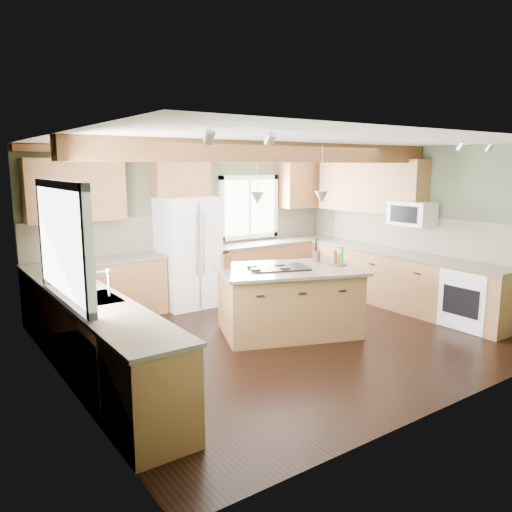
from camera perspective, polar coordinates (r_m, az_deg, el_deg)
floor at (r=6.89m, az=2.93°, el=-9.21°), size 5.60×5.60×0.00m
ceiling at (r=6.51m, az=3.14°, el=12.93°), size 5.60×5.60×0.00m
wall_back at (r=8.66m, az=-7.24°, el=3.58°), size 5.60×0.00×5.60m
wall_left at (r=5.35m, az=-21.31°, el=-1.18°), size 0.00×5.00×5.00m
wall_right at (r=8.58m, az=17.94°, el=3.09°), size 0.00×5.00×5.00m
ceiling_beam at (r=6.58m, az=2.58°, el=11.77°), size 5.55×0.26×0.26m
soffit_trim at (r=8.52m, az=-7.11°, el=11.83°), size 5.55×0.20×0.10m
backsplash_back at (r=8.66m, az=-7.18°, el=2.98°), size 5.58×0.03×0.58m
backsplash_right at (r=8.61m, az=17.58°, el=2.53°), size 0.03×3.70×0.58m
base_cab_back_left at (r=7.86m, az=-17.67°, el=-3.88°), size 2.02×0.60×0.88m
counter_back_left at (r=7.77m, az=-17.86°, el=-0.59°), size 2.06×0.64×0.04m
base_cab_back_right at (r=9.34m, az=1.85°, el=-1.21°), size 2.62×0.60×0.88m
counter_back_right at (r=9.26m, az=1.87°, el=1.58°), size 2.66×0.64×0.04m
base_cab_left at (r=5.69m, az=-17.91°, el=-9.29°), size 0.60×3.70×0.88m
counter_left at (r=5.56m, az=-18.17°, el=-4.81°), size 0.64×3.74×0.04m
base_cab_right at (r=8.52m, az=16.14°, el=-2.74°), size 0.60×3.70×0.88m
counter_right at (r=8.43m, az=16.29°, el=0.31°), size 0.64×3.74×0.04m
upper_cab_back_left at (r=7.71m, az=-19.99°, el=7.08°), size 1.40×0.35×0.90m
upper_cab_over_fridge at (r=8.31m, az=-8.65°, el=9.14°), size 0.96×0.35×0.70m
upper_cab_right at (r=8.96m, az=12.87°, el=7.79°), size 0.35×2.20×0.90m
upper_cab_back_corner at (r=9.76m, az=5.30°, el=8.19°), size 0.90×0.35×0.90m
window_left at (r=5.36m, az=-21.41°, el=1.55°), size 0.04×1.60×1.05m
window_back at (r=9.21m, az=-0.86°, el=5.61°), size 1.10×0.04×1.00m
sink at (r=5.56m, az=-18.17°, el=-4.76°), size 0.50×0.65×0.03m
faucet at (r=5.57m, az=-16.48°, el=-3.08°), size 0.02×0.02×0.28m
dishwasher at (r=4.55m, az=-12.71°, el=-14.20°), size 0.60×0.60×0.84m
oven at (r=7.79m, az=23.55°, el=-4.47°), size 0.60×0.72×0.84m
microwave at (r=8.35m, az=17.39°, el=4.67°), size 0.40×0.70×0.38m
pendant_left at (r=6.59m, az=0.15°, el=6.65°), size 0.18×0.18×0.16m
pendant_right at (r=6.87m, az=7.50°, el=6.70°), size 0.18×0.18×0.16m
refrigerator at (r=8.25m, az=-7.78°, el=0.42°), size 0.90×0.74×1.80m
island at (r=6.95m, az=3.76°, el=-5.24°), size 2.08×1.68×0.88m
island_top at (r=6.85m, az=3.80°, el=-1.52°), size 2.23×1.83×0.04m
cooktop at (r=6.80m, az=2.60°, el=-1.34°), size 0.92×0.77×0.02m
knife_block at (r=6.79m, az=-3.47°, el=-0.59°), size 0.12×0.09×0.20m
utensil_crock at (r=7.35m, az=6.93°, el=0.00°), size 0.16×0.16×0.15m
bottle_tray at (r=7.11m, az=9.41°, el=-0.05°), size 0.31×0.31×0.24m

